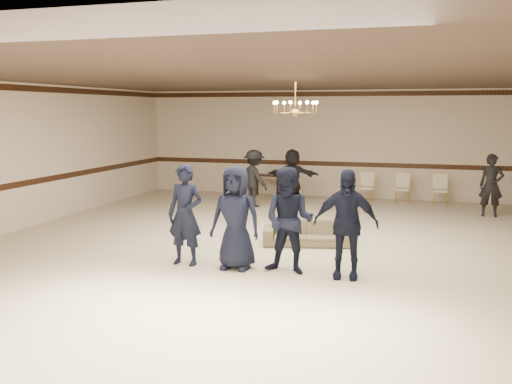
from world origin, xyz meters
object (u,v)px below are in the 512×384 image
(adult_mid, at_px, (292,177))
(banquet_chair_left, at_px, (367,187))
(boy_b, at_px, (236,218))
(banquet_chair_mid, at_px, (403,189))
(settee, at_px, (306,233))
(boy_a, at_px, (185,215))
(adult_right, at_px, (491,185))
(banquet_chair_right, at_px, (440,190))
(adult_left, at_px, (254,178))
(console_table, at_px, (267,185))
(chandelier, at_px, (295,96))
(boy_c, at_px, (289,221))
(boy_d, at_px, (346,224))

(adult_mid, relative_size, banquet_chair_left, 1.85)
(boy_b, xyz_separation_m, adult_mid, (-0.57, 6.60, -0.08))
(banquet_chair_left, relative_size, banquet_chair_mid, 1.00)
(settee, bearing_deg, banquet_chair_mid, 61.29)
(boy_a, xyz_separation_m, adult_right, (5.43, 6.20, -0.08))
(settee, distance_m, adult_mid, 4.86)
(banquet_chair_right, bearing_deg, banquet_chair_mid, -179.30)
(banquet_chair_mid, height_order, banquet_chair_right, same)
(adult_mid, height_order, adult_right, same)
(adult_left, height_order, console_table, adult_left)
(boy_b, relative_size, adult_mid, 1.11)
(adult_right, bearing_deg, adult_mid, 178.45)
(chandelier, height_order, banquet_chair_right, chandelier)
(chandelier, xyz_separation_m, banquet_chair_right, (2.91, 5.29, -2.46))
(console_table, bearing_deg, chandelier, -63.23)
(chandelier, xyz_separation_m, boy_c, (0.44, -2.31, -2.02))
(banquet_chair_left, height_order, banquet_chair_mid, same)
(boy_d, height_order, banquet_chair_left, boy_d)
(boy_b, bearing_deg, console_table, 103.30)
(banquet_chair_left, xyz_separation_m, banquet_chair_mid, (1.00, 0.00, 0.00))
(boy_a, height_order, settee, boy_a)
(boy_c, height_order, adult_mid, boy_c)
(boy_c, bearing_deg, settee, 99.50)
(boy_d, bearing_deg, adult_right, 62.72)
(banquet_chair_left, relative_size, banquet_chair_right, 1.00)
(adult_mid, xyz_separation_m, banquet_chair_right, (3.95, 1.00, -0.36))
(banquet_chair_mid, bearing_deg, chandelier, -104.94)
(boy_c, height_order, adult_right, boy_c)
(boy_b, height_order, settee, boy_b)
(adult_left, xyz_separation_m, banquet_chair_left, (2.85, 1.70, -0.36))
(boy_a, height_order, console_table, boy_a)
(chandelier, bearing_deg, banquet_chair_right, 61.16)
(chandelier, height_order, boy_d, chandelier)
(settee, xyz_separation_m, banquet_chair_right, (2.59, 5.64, 0.18))
(adult_right, xyz_separation_m, banquet_chair_right, (-1.15, 1.40, -0.36))
(boy_b, height_order, boy_d, same)
(adult_left, height_order, banquet_chair_left, adult_left)
(boy_a, distance_m, adult_mid, 6.61)
(adult_left, distance_m, adult_mid, 1.14)
(adult_right, distance_m, console_table, 6.37)
(settee, xyz_separation_m, adult_mid, (-1.35, 4.64, 0.53))
(chandelier, relative_size, boy_a, 0.55)
(banquet_chair_right, bearing_deg, console_table, 178.41)
(banquet_chair_right, bearing_deg, boy_a, -118.62)
(boy_d, xyz_separation_m, banquet_chair_right, (1.57, 7.60, -0.44))
(adult_left, bearing_deg, boy_c, 148.48)
(banquet_chair_left, distance_m, banquet_chair_right, 2.00)
(adult_left, height_order, adult_mid, same)
(boy_c, xyz_separation_m, banquet_chair_mid, (1.47, 7.60, -0.44))
(boy_d, bearing_deg, banquet_chair_mid, 82.15)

